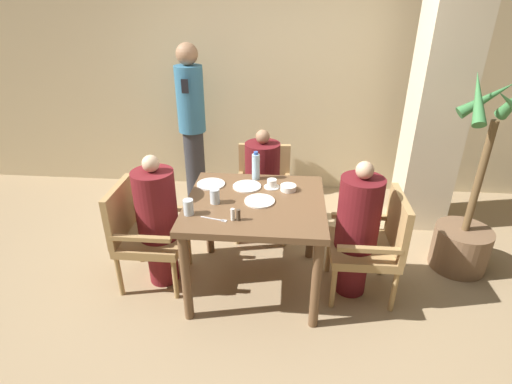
% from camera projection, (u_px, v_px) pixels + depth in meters
% --- Properties ---
extents(ground_plane, '(16.00, 16.00, 0.00)m').
position_uv_depth(ground_plane, '(256.00, 283.00, 3.33)').
color(ground_plane, '#9E8460').
extents(wall_back, '(8.00, 0.06, 2.80)m').
position_uv_depth(wall_back, '(271.00, 70.00, 4.42)').
color(wall_back, '#C6B289').
rests_on(wall_back, ground_plane).
extents(pillar_stone, '(0.46, 0.46, 2.70)m').
position_uv_depth(pillar_stone, '(440.00, 92.00, 3.66)').
color(pillar_stone, beige).
rests_on(pillar_stone, ground_plane).
extents(dining_table, '(1.03, 0.97, 0.78)m').
position_uv_depth(dining_table, '(255.00, 214.00, 3.03)').
color(dining_table, brown).
rests_on(dining_table, ground_plane).
extents(chair_left_side, '(0.51, 0.51, 0.85)m').
position_uv_depth(chair_left_side, '(143.00, 231.00, 3.18)').
color(chair_left_side, '#A88451').
rests_on(chair_left_side, ground_plane).
extents(diner_in_left_chair, '(0.32, 0.32, 1.12)m').
position_uv_depth(diner_in_left_chair, '(158.00, 220.00, 3.13)').
color(diner_in_left_chair, maroon).
rests_on(diner_in_left_chair, ground_plane).
extents(chair_far_side, '(0.51, 0.51, 0.85)m').
position_uv_depth(chair_far_side, '(263.00, 187.00, 3.89)').
color(chair_far_side, '#A88451').
rests_on(chair_far_side, ground_plane).
extents(diner_in_far_chair, '(0.32, 0.32, 1.09)m').
position_uv_depth(diner_in_far_chair, '(262.00, 185.00, 3.73)').
color(diner_in_far_chair, '#5B1419').
rests_on(diner_in_far_chair, ground_plane).
extents(chair_right_side, '(0.51, 0.51, 0.85)m').
position_uv_depth(chair_right_side, '(374.00, 241.00, 3.05)').
color(chair_right_side, '#A88451').
rests_on(chair_right_side, ground_plane).
extents(diner_in_right_chair, '(0.32, 0.32, 1.12)m').
position_uv_depth(diner_in_right_chair, '(357.00, 229.00, 3.01)').
color(diner_in_right_chair, '#5B1419').
rests_on(diner_in_right_chair, ground_plane).
extents(standing_host, '(0.29, 0.33, 1.73)m').
position_uv_depth(standing_host, '(192.00, 120.00, 4.31)').
color(standing_host, '#2D2D33').
rests_on(standing_host, ground_plane).
extents(potted_palm, '(0.49, 0.52, 1.71)m').
position_uv_depth(potted_palm, '(467.00, 224.00, 3.35)').
color(potted_palm, brown).
rests_on(potted_palm, ground_plane).
extents(plate_main_left, '(0.23, 0.23, 0.01)m').
position_uv_depth(plate_main_left, '(211.00, 184.00, 3.22)').
color(plate_main_left, white).
rests_on(plate_main_left, dining_table).
extents(plate_main_right, '(0.23, 0.23, 0.01)m').
position_uv_depth(plate_main_right, '(260.00, 201.00, 2.96)').
color(plate_main_right, white).
rests_on(plate_main_right, dining_table).
extents(plate_dessert_center, '(0.23, 0.23, 0.01)m').
position_uv_depth(plate_dessert_center, '(247.00, 186.00, 3.18)').
color(plate_dessert_center, white).
rests_on(plate_dessert_center, dining_table).
extents(teacup_with_saucer, '(0.13, 0.13, 0.07)m').
position_uv_depth(teacup_with_saucer, '(272.00, 184.00, 3.17)').
color(teacup_with_saucer, white).
rests_on(teacup_with_saucer, dining_table).
extents(bowl_small, '(0.13, 0.13, 0.04)m').
position_uv_depth(bowl_small, '(288.00, 188.00, 3.13)').
color(bowl_small, white).
rests_on(bowl_small, dining_table).
extents(water_bottle, '(0.06, 0.06, 0.24)m').
position_uv_depth(water_bottle, '(256.00, 166.00, 3.28)').
color(water_bottle, '#A3C6DB').
rests_on(water_bottle, dining_table).
extents(glass_tall_near, '(0.07, 0.07, 0.11)m').
position_uv_depth(glass_tall_near, '(188.00, 207.00, 2.77)').
color(glass_tall_near, silver).
rests_on(glass_tall_near, dining_table).
extents(glass_tall_mid, '(0.07, 0.07, 0.11)m').
position_uv_depth(glass_tall_mid, '(215.00, 196.00, 2.92)').
color(glass_tall_mid, silver).
rests_on(glass_tall_mid, dining_table).
extents(salt_shaker, '(0.03, 0.03, 0.09)m').
position_uv_depth(salt_shaker, '(233.00, 214.00, 2.71)').
color(salt_shaker, white).
rests_on(salt_shaker, dining_table).
extents(pepper_shaker, '(0.03, 0.03, 0.08)m').
position_uv_depth(pepper_shaker, '(238.00, 215.00, 2.71)').
color(pepper_shaker, '#4C3D2D').
rests_on(pepper_shaker, dining_table).
extents(fork_beside_plate, '(0.19, 0.06, 0.00)m').
position_uv_depth(fork_beside_plate, '(216.00, 219.00, 2.73)').
color(fork_beside_plate, silver).
rests_on(fork_beside_plate, dining_table).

